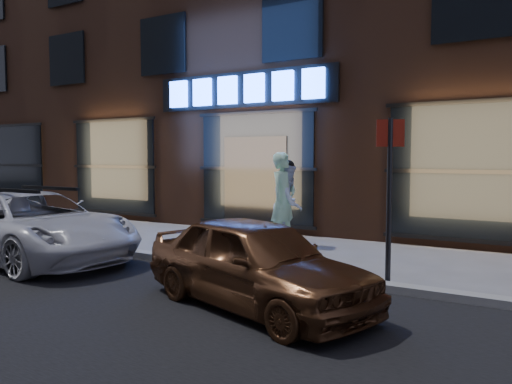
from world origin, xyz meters
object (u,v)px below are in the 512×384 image
man_cap (288,204)px  white_suv (31,226)px  sign_post (389,185)px  gold_sedan (256,262)px  man_bowtie (283,199)px

man_cap → white_suv: (-3.29, -3.90, -0.25)m
sign_post → gold_sedan: bearing=-141.8°
white_suv → sign_post: sign_post is taller
man_cap → gold_sedan: man_cap is taller
sign_post → white_suv: bearing=173.1°
white_suv → sign_post: size_ratio=1.85×
man_bowtie → sign_post: bearing=-124.2°
man_cap → sign_post: bearing=-143.2°
man_bowtie → sign_post: size_ratio=0.81×
man_bowtie → man_cap: (0.02, 0.20, -0.12)m
white_suv → man_bowtie: bearing=-35.4°
man_cap → white_suv: bearing=127.1°
gold_sedan → sign_post: bearing=-13.3°
man_bowtie → white_suv: (-3.27, -3.71, -0.37)m
white_suv → gold_sedan: (5.01, -0.40, -0.05)m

